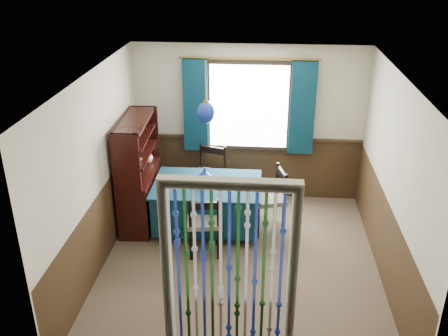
# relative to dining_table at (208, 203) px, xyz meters

# --- Properties ---
(floor) EXTENTS (4.00, 4.00, 0.00)m
(floor) POSITION_rel_dining_table_xyz_m (0.53, -0.86, -0.43)
(floor) COLOR brown
(floor) RESTS_ON ground
(ceiling) EXTENTS (4.00, 4.00, 0.00)m
(ceiling) POSITION_rel_dining_table_xyz_m (0.53, -0.86, 2.07)
(ceiling) COLOR silver
(ceiling) RESTS_ON ground
(wall_back) EXTENTS (3.60, 0.00, 3.60)m
(wall_back) POSITION_rel_dining_table_xyz_m (0.53, 1.14, 0.82)
(wall_back) COLOR #BFB59C
(wall_back) RESTS_ON ground
(wall_front) EXTENTS (3.60, 0.00, 3.60)m
(wall_front) POSITION_rel_dining_table_xyz_m (0.53, -2.86, 0.82)
(wall_front) COLOR #BFB59C
(wall_front) RESTS_ON ground
(wall_left) EXTENTS (0.00, 4.00, 4.00)m
(wall_left) POSITION_rel_dining_table_xyz_m (-1.27, -0.86, 0.82)
(wall_left) COLOR #BFB59C
(wall_left) RESTS_ON ground
(wall_right) EXTENTS (0.00, 4.00, 4.00)m
(wall_right) POSITION_rel_dining_table_xyz_m (2.33, -0.86, 0.82)
(wall_right) COLOR #BFB59C
(wall_right) RESTS_ON ground
(wainscot_back) EXTENTS (3.60, 0.00, 3.60)m
(wainscot_back) POSITION_rel_dining_table_xyz_m (0.53, 1.12, 0.07)
(wainscot_back) COLOR #332313
(wainscot_back) RESTS_ON ground
(wainscot_left) EXTENTS (0.00, 4.00, 4.00)m
(wainscot_left) POSITION_rel_dining_table_xyz_m (-1.26, -0.86, 0.07)
(wainscot_left) COLOR #332313
(wainscot_left) RESTS_ON ground
(wainscot_right) EXTENTS (0.00, 4.00, 4.00)m
(wainscot_right) POSITION_rel_dining_table_xyz_m (2.31, -0.86, 0.07)
(wainscot_right) COLOR #332313
(wainscot_right) RESTS_ON ground
(window) EXTENTS (1.32, 0.12, 1.42)m
(window) POSITION_rel_dining_table_xyz_m (0.53, 1.09, 1.12)
(window) COLOR black
(window) RESTS_ON wall_back
(doorway) EXTENTS (1.16, 0.12, 2.18)m
(doorway) POSITION_rel_dining_table_xyz_m (0.53, -2.80, 0.62)
(doorway) COLOR silver
(doorway) RESTS_ON ground
(dining_table) EXTENTS (1.54, 1.08, 0.73)m
(dining_table) POSITION_rel_dining_table_xyz_m (0.00, 0.00, 0.00)
(dining_table) COLOR #0B2939
(dining_table) RESTS_ON floor
(chair_near) EXTENTS (0.50, 0.48, 0.90)m
(chair_near) POSITION_rel_dining_table_xyz_m (0.03, -0.64, 0.05)
(chair_near) COLOR black
(chair_near) RESTS_ON floor
(chair_far) EXTENTS (0.58, 0.57, 0.97)m
(chair_far) POSITION_rel_dining_table_xyz_m (-0.06, 0.73, 0.09)
(chair_far) COLOR black
(chair_far) RESTS_ON floor
(chair_left) EXTENTS (0.43, 0.44, 0.82)m
(chair_left) POSITION_rel_dining_table_xyz_m (-0.87, -0.05, 0.01)
(chair_left) COLOR black
(chair_left) RESTS_ON floor
(chair_right) EXTENTS (0.57, 0.59, 0.96)m
(chair_right) POSITION_rel_dining_table_xyz_m (0.89, 0.06, 0.08)
(chair_right) COLOR black
(chair_right) RESTS_ON floor
(sideboard) EXTENTS (0.48, 1.25, 1.62)m
(sideboard) POSITION_rel_dining_table_xyz_m (-1.04, 0.16, 0.14)
(sideboard) COLOR black
(sideboard) RESTS_ON floor
(pendant_lamp) EXTENTS (0.24, 0.24, 0.85)m
(pendant_lamp) POSITION_rel_dining_table_xyz_m (0.00, 0.00, 1.37)
(pendant_lamp) COLOR olive
(pendant_lamp) RESTS_ON ceiling
(vase_table) EXTENTS (0.22, 0.22, 0.21)m
(vase_table) POSITION_rel_dining_table_xyz_m (-0.03, -0.00, 0.41)
(vase_table) COLOR navy
(vase_table) RESTS_ON dining_table
(bowl_shelf) EXTENTS (0.28, 0.28, 0.05)m
(bowl_shelf) POSITION_rel_dining_table_xyz_m (-0.98, -0.16, 0.70)
(bowl_shelf) COLOR beige
(bowl_shelf) RESTS_ON sideboard
(vase_sideboard) EXTENTS (0.24, 0.24, 0.20)m
(vase_sideboard) POSITION_rel_dining_table_xyz_m (-0.98, 0.51, 0.48)
(vase_sideboard) COLOR beige
(vase_sideboard) RESTS_ON sideboard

